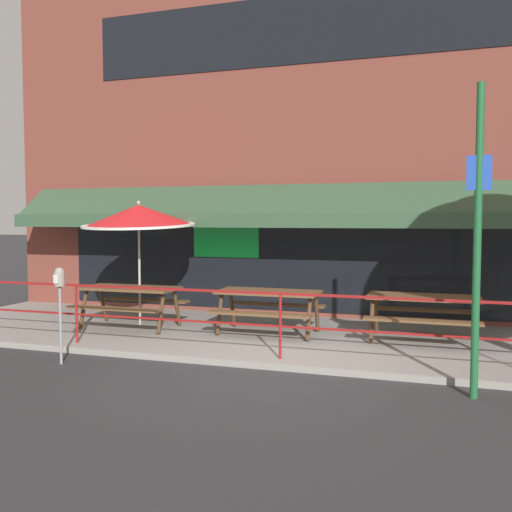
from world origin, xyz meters
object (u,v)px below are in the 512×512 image
(picnic_table_centre, at_px, (268,300))
(street_sign_pole, at_px, (477,238))
(picnic_table_left, at_px, (130,295))
(parking_meter_near, at_px, (60,286))
(patio_umbrella_left, at_px, (139,216))
(picnic_table_right, at_px, (423,305))

(picnic_table_centre, xyz_separation_m, street_sign_pole, (3.28, -2.45, 1.19))
(picnic_table_left, height_order, street_sign_pole, street_sign_pole)
(picnic_table_left, relative_size, parking_meter_near, 1.27)
(picnic_table_centre, bearing_deg, street_sign_pole, -36.81)
(parking_meter_near, xyz_separation_m, street_sign_pole, (5.67, 0.16, 0.75))
(picnic_table_centre, xyz_separation_m, parking_meter_near, (-2.38, -2.61, 0.44))
(patio_umbrella_left, bearing_deg, street_sign_pole, -23.45)
(parking_meter_near, distance_m, street_sign_pole, 5.72)
(picnic_table_left, bearing_deg, parking_meter_near, -84.32)
(picnic_table_left, distance_m, patio_umbrella_left, 1.51)
(patio_umbrella_left, xyz_separation_m, street_sign_pole, (5.90, -2.56, -0.28))
(patio_umbrella_left, bearing_deg, parking_meter_near, -85.04)
(picnic_table_centre, bearing_deg, picnic_table_right, 3.29)
(picnic_table_left, distance_m, street_sign_pole, 6.41)
(patio_umbrella_left, distance_m, street_sign_pole, 6.44)
(picnic_table_centre, bearing_deg, parking_meter_near, -132.38)
(street_sign_pole, bearing_deg, patio_umbrella_left, 156.55)
(patio_umbrella_left, height_order, parking_meter_near, patio_umbrella_left)
(picnic_table_left, height_order, picnic_table_right, same)
(picnic_table_centre, bearing_deg, patio_umbrella_left, 177.71)
(picnic_table_right, xyz_separation_m, parking_meter_near, (-5.00, -2.76, 0.44))
(picnic_table_centre, distance_m, patio_umbrella_left, 3.01)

